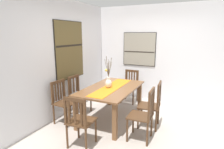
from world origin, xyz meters
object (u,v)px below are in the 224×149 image
Objects in this scene: chair_3 at (63,101)px; centerpiece_vase at (108,82)px; chair_0 at (144,114)px; chair_5 at (79,94)px; painting_on_side_wall at (139,49)px; chair_1 at (152,104)px; dining_table at (112,92)px; painting_on_back_wall at (70,50)px; chair_2 at (80,121)px; chair_4 at (130,85)px.

centerpiece_vase is at bearing -57.35° from chair_3.
chair_5 is at bearing 72.95° from chair_0.
centerpiece_vase is at bearing 62.25° from chair_0.
painting_on_side_wall reaches higher than centerpiece_vase.
chair_5 is at bearing 0.55° from chair_3.
chair_0 is 0.55m from chair_1.
chair_1 is (-0.01, -0.92, -0.14)m from dining_table.
dining_table is at bearing -42.89° from centerpiece_vase.
chair_3 is 1.24m from painting_on_back_wall.
centerpiece_vase is 0.72× the size of chair_0.
painting_on_side_wall is (1.69, 0.81, 0.97)m from chair_1.
dining_table is 1.76× the size of chair_1.
painting_on_back_wall is (1.28, 1.12, 1.04)m from chair_2.
chair_4 is at bearing -43.39° from painting_on_back_wall.
chair_0 is 1.07× the size of chair_5.
chair_1 is (0.05, -0.97, -0.37)m from centerpiece_vase.
chair_0 reaches higher than chair_4.
centerpiece_vase is at bearing 174.77° from painting_on_side_wall.
painting_on_back_wall is 1.44× the size of painting_on_side_wall.
centerpiece_vase reaches higher than chair_2.
chair_0 is at bearing -153.57° from chair_4.
chair_1 is 1.04× the size of chair_2.
centerpiece_vase is 1.84m from painting_on_side_wall.
centerpiece_vase reaches higher than chair_4.
chair_2 reaches higher than chair_4.
painting_on_back_wall is at bearing 142.42° from painting_on_side_wall.
painting_on_side_wall is (1.69, -1.00, 1.00)m from chair_5.
chair_0 is 2.35m from painting_on_back_wall.
centerpiece_vase reaches higher than chair_5.
chair_0 is 1.09× the size of chair_4.
centerpiece_vase is 1.23m from chair_2.
chair_0 reaches higher than chair_1.
chair_2 is at bearing -178.48° from centerpiece_vase.
chair_3 reaches higher than chair_4.
centerpiece_vase is 0.93m from chair_5.
dining_table is 1.75× the size of chair_0.
chair_2 is 3.07m from painting_on_side_wall.
chair_5 is (0.00, 1.81, -0.03)m from chair_1.
painting_on_back_wall is (0.06, 0.25, 1.04)m from chair_5.
painting_on_side_wall is at bearing 25.78° from chair_1.
chair_1 is 1.01× the size of painting_on_side_wall.
painting_on_back_wall is at bearing 87.18° from dining_table.
chair_2 is 1.07m from chair_3.
chair_1 is at bearing -91.77° from painting_on_back_wall.
chair_1 is 1.81m from chair_5.
dining_table is 1.78× the size of painting_on_side_wall.
painting_on_side_wall is at bearing 19.46° from chair_0.
chair_4 is (1.31, -0.05, -0.40)m from centerpiece_vase.
chair_0 is 1.78m from chair_3.
chair_1 is 1.08× the size of chair_4.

